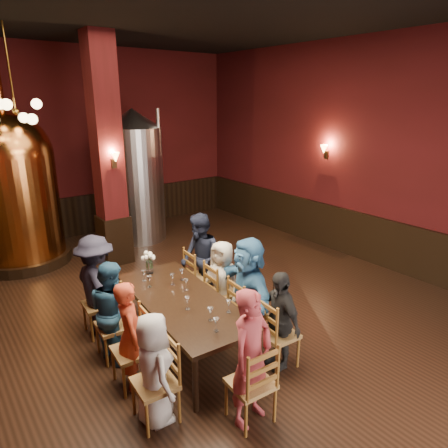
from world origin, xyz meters
TOP-DOWN VIEW (x-y plane):
  - room at (0.00, 0.00)m, footprint 10.00×10.02m
  - wainscot_right at (3.96, 0.00)m, footprint 0.08×9.90m
  - wainscot_back at (0.00, 4.96)m, footprint 7.90×0.08m
  - column at (-0.30, 2.80)m, footprint 0.58×0.58m
  - pendant_cluster at (-1.80, 2.90)m, footprint 0.90×0.90m
  - sconce_wall at (3.90, 0.80)m, footprint 0.20×0.20m
  - sconce_column at (-0.30, 2.50)m, footprint 0.20×0.20m
  - dining_table at (-0.79, -0.69)m, footprint 1.18×2.47m
  - chair_0 at (-1.72, -1.62)m, footprint 0.49×0.49m
  - person_0 at (-1.72, -1.62)m, footprint 0.47×0.66m
  - chair_1 at (-1.67, -0.96)m, footprint 0.49×0.49m
  - person_1 at (-1.67, -0.96)m, footprint 0.46×0.57m
  - chair_2 at (-1.61, -0.30)m, footprint 0.49×0.49m
  - person_2 at (-1.61, -0.30)m, footprint 0.45×0.71m
  - chair_3 at (-1.56, 0.37)m, footprint 0.49×0.49m
  - person_3 at (-1.56, 0.37)m, footprint 0.63×1.01m
  - chair_4 at (-0.02, -1.75)m, footprint 0.49×0.49m
  - person_4 at (-0.02, -1.75)m, footprint 0.43×0.81m
  - chair_5 at (0.03, -1.09)m, footprint 0.49×0.49m
  - person_5 at (0.03, -1.09)m, footprint 0.78×1.50m
  - chair_6 at (0.08, -0.43)m, footprint 0.49×0.49m
  - person_6 at (0.08, -0.43)m, footprint 0.55×0.71m
  - chair_7 at (0.13, 0.24)m, footprint 0.49×0.49m
  - person_7 at (0.13, 0.24)m, footprint 0.55×0.82m
  - chair_8 at (-0.91, -2.24)m, footprint 0.49×0.49m
  - person_8 at (-0.91, -2.24)m, footprint 0.63×0.48m
  - copper_kettle at (-1.85, 3.92)m, footprint 1.97×1.97m
  - steel_vessel at (0.75, 3.81)m, footprint 1.59×1.59m
  - rose_vase at (-0.76, 0.31)m, footprint 0.21×0.21m
  - wine_glass_0 at (-0.62, -0.51)m, footprint 0.07×0.07m
  - wine_glass_1 at (-0.89, -1.60)m, footprint 0.07×0.07m
  - wine_glass_2 at (-0.52, -1.35)m, footprint 0.07×0.07m
  - wine_glass_3 at (-0.49, -0.20)m, footprint 0.07×0.07m
  - wine_glass_4 at (-0.98, -0.12)m, footprint 0.07×0.07m
  - wine_glass_5 at (-0.68, -0.25)m, footprint 0.07×0.07m
  - wine_glass_6 at (-0.95, 0.11)m, footprint 0.07×0.07m
  - wine_glass_7 at (-0.80, -1.37)m, footprint 0.07×0.07m
  - wine_glass_8 at (-0.88, -0.97)m, footprint 0.07×0.07m

SIDE VIEW (x-z plane):
  - chair_0 at x=-1.72m, z-range 0.00..0.92m
  - chair_1 at x=-1.67m, z-range 0.00..0.92m
  - chair_2 at x=-1.61m, z-range 0.00..0.92m
  - chair_3 at x=-1.56m, z-range 0.00..0.92m
  - chair_4 at x=-0.02m, z-range 0.00..0.92m
  - chair_5 at x=0.03m, z-range 0.00..0.92m
  - chair_6 at x=0.08m, z-range 0.00..0.92m
  - chair_7 at x=0.13m, z-range 0.00..0.92m
  - chair_8 at x=-0.91m, z-range 0.00..0.92m
  - wainscot_right at x=3.96m, z-range 0.00..1.00m
  - wainscot_back at x=0.00m, z-range 0.00..1.00m
  - person_0 at x=-1.72m, z-range 0.00..1.26m
  - person_6 at x=0.08m, z-range 0.00..1.29m
  - person_4 at x=-0.02m, z-range 0.00..1.32m
  - person_1 at x=-1.67m, z-range 0.00..1.35m
  - person_2 at x=-1.61m, z-range 0.00..1.36m
  - dining_table at x=-0.79m, z-range 0.31..1.06m
  - person_3 at x=-1.56m, z-range 0.00..1.51m
  - person_8 at x=-0.91m, z-range 0.00..1.53m
  - person_7 at x=0.13m, z-range 0.00..1.55m
  - person_5 at x=0.03m, z-range 0.00..1.55m
  - wine_glass_0 at x=-0.62m, z-range 0.75..0.92m
  - wine_glass_1 at x=-0.89m, z-range 0.75..0.92m
  - wine_glass_2 at x=-0.52m, z-range 0.75..0.92m
  - wine_glass_3 at x=-0.49m, z-range 0.75..0.92m
  - wine_glass_4 at x=-0.98m, z-range 0.75..0.92m
  - wine_glass_5 at x=-0.68m, z-range 0.75..0.92m
  - wine_glass_6 at x=-0.95m, z-range 0.75..0.92m
  - wine_glass_7 at x=-0.80m, z-range 0.75..0.92m
  - wine_glass_8 at x=-0.88m, z-range 0.75..0.92m
  - rose_vase at x=-0.76m, z-range 0.81..1.16m
  - steel_vessel at x=0.75m, z-range 0.00..3.10m
  - copper_kettle at x=-1.85m, z-range -0.59..3.78m
  - sconce_wall at x=3.90m, z-range 2.02..2.38m
  - sconce_column at x=-0.30m, z-range 2.02..2.38m
  - room at x=0.00m, z-range 0.00..4.50m
  - column at x=-0.30m, z-range 0.00..4.50m
  - pendant_cluster at x=-1.80m, z-range 2.25..3.95m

